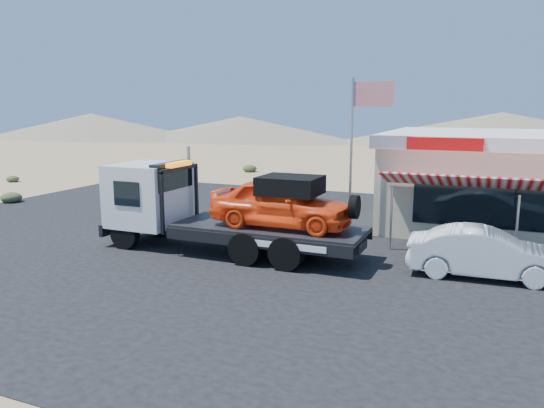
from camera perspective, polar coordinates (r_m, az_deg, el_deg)
The scene contains 8 objects.
ground at distance 18.55m, azimuth -9.71°, elevation -5.28°, with size 120.00×120.00×0.00m, color #A1835C.
asphalt_lot at distance 20.19m, azimuth -0.28°, elevation -3.80°, with size 32.00×24.00×0.02m, color black.
tow_truck at distance 18.22m, azimuth -5.20°, elevation -0.15°, with size 9.14×2.71×3.05m.
white_sedan at distance 16.82m, azimuth 21.98°, elevation -4.92°, with size 1.54×4.43×1.46m, color silver.
jerky_store at distance 24.13m, azimuth 24.67°, elevation 2.39°, with size 10.40×9.97×3.90m.
flagpole at distance 20.08m, azimuth 9.20°, elevation 6.85°, with size 1.55×0.10×6.00m.
desert_scrub at distance 33.54m, azimuth -23.06°, elevation 1.63°, with size 25.12×33.65×0.72m.
distant_hills at distance 72.83m, azimuth 7.60°, elevation 7.99°, with size 126.00×48.00×4.20m.
Camera 1 is at (9.77, -14.95, 5.01)m, focal length 35.00 mm.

